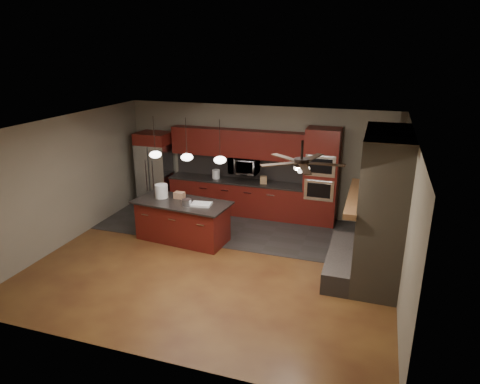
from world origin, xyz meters
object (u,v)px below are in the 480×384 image
at_px(white_bucket, 161,191).
at_px(paint_can, 187,202).
at_px(microwave, 244,165).
at_px(counter_bucket, 216,174).
at_px(counter_box, 263,180).
at_px(oven_tower, 321,177).
at_px(refrigerator, 156,169).
at_px(cardboard_box, 179,195).
at_px(paint_tray, 201,204).
at_px(kitchen_island, 183,221).

xyz_separation_m(white_bucket, paint_can, (0.75, -0.28, -0.09)).
relative_size(microwave, counter_bucket, 3.20).
xyz_separation_m(paint_can, counter_box, (1.16, 2.08, 0.01)).
bearing_deg(oven_tower, paint_can, -140.69).
relative_size(refrigerator, counter_box, 10.68).
bearing_deg(counter_box, cardboard_box, -146.99).
relative_size(cardboard_box, counter_box, 1.20).
distance_m(microwave, paint_tray, 2.13).
bearing_deg(paint_tray, counter_box, 60.03).
bearing_deg(cardboard_box, oven_tower, 33.33).
height_order(kitchen_island, cardboard_box, cardboard_box).
distance_m(oven_tower, counter_box, 1.45).
distance_m(kitchen_island, paint_can, 0.58).
distance_m(microwave, counter_box, 0.63).
relative_size(kitchen_island, counter_box, 11.81).
relative_size(oven_tower, cardboard_box, 10.50).
distance_m(refrigerator, white_bucket, 2.09).
bearing_deg(paint_can, oven_tower, 39.31).
bearing_deg(microwave, counter_bucket, -176.21).
bearing_deg(white_bucket, paint_can, -20.40).
distance_m(white_bucket, paint_tray, 1.08).
height_order(white_bucket, cardboard_box, white_bucket).
relative_size(kitchen_island, white_bucket, 7.21).
bearing_deg(white_bucket, microwave, 54.20).
bearing_deg(paint_can, counter_box, 60.87).
bearing_deg(cardboard_box, refrigerator, 134.77).
height_order(kitchen_island, counter_bucket, counter_bucket).
bearing_deg(oven_tower, white_bucket, -151.17).
distance_m(paint_can, paint_tray, 0.32).
relative_size(white_bucket, paint_tray, 0.72).
xyz_separation_m(cardboard_box, counter_bucket, (0.21, 1.76, 0.02)).
xyz_separation_m(counter_bucket, counter_box, (1.30, -0.05, -0.02)).
xyz_separation_m(refrigerator, cardboard_box, (1.53, -1.68, -0.02)).
distance_m(oven_tower, paint_tray, 3.07).
xyz_separation_m(paint_tray, counter_bucket, (-0.44, 2.03, 0.07)).
distance_m(white_bucket, counter_box, 2.63).
distance_m(microwave, cardboard_box, 2.08).
bearing_deg(microwave, counter_box, -10.43).
relative_size(oven_tower, microwave, 3.25).
distance_m(oven_tower, kitchen_island, 3.48).
distance_m(refrigerator, kitchen_island, 2.58).
bearing_deg(paint_tray, counter_bucket, 95.71).
bearing_deg(microwave, oven_tower, -1.66).
relative_size(white_bucket, counter_box, 1.64).
xyz_separation_m(refrigerator, white_bucket, (1.12, -1.77, 0.06)).
bearing_deg(cardboard_box, paint_can, -43.77).
relative_size(refrigerator, kitchen_island, 0.90).
relative_size(white_bucket, cardboard_box, 1.37).
bearing_deg(oven_tower, refrigerator, -179.05).
relative_size(microwave, paint_tray, 1.70).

